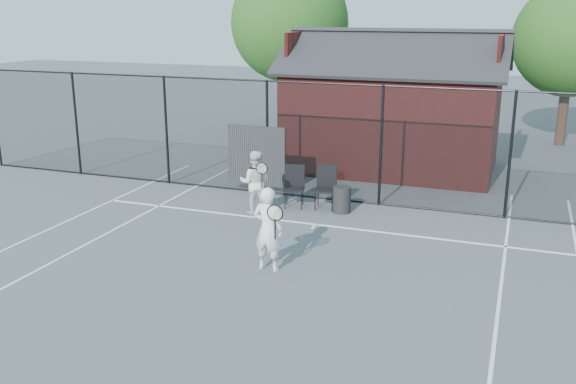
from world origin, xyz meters
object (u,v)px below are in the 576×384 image
(player_front, at_px, (268,229))
(chair_right, at_px, (325,188))
(chair_left, at_px, (294,187))
(waste_bin, at_px, (342,200))
(clubhouse, at_px, (393,116))
(player_back, at_px, (255,182))

(player_front, height_order, chair_right, player_front)
(chair_left, bearing_deg, waste_bin, -13.81)
(clubhouse, xyz_separation_m, player_back, (-2.14, -5.68, -0.84))
(chair_right, bearing_deg, clubhouse, 74.40)
(player_back, relative_size, chair_left, 1.52)
(clubhouse, bearing_deg, waste_bin, -92.49)
(chair_left, bearing_deg, chair_right, -2.59)
(player_back, bearing_deg, chair_right, 32.35)
(chair_left, bearing_deg, player_front, -91.00)
(player_back, xyz_separation_m, waste_bin, (1.93, 0.78, -0.45))
(player_front, distance_m, chair_right, 4.06)
(chair_left, distance_m, waste_bin, 1.24)
(waste_bin, bearing_deg, chair_left, 180.00)
(clubhouse, relative_size, chair_right, 6.22)
(chair_left, distance_m, chair_right, 0.77)
(player_back, height_order, waste_bin, player_back)
(clubhouse, distance_m, chair_right, 4.92)
(player_front, relative_size, waste_bin, 2.55)
(player_back, bearing_deg, player_front, -62.92)
(clubhouse, bearing_deg, chair_right, -98.16)
(player_front, relative_size, chair_left, 1.60)
(player_back, distance_m, chair_left, 1.08)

